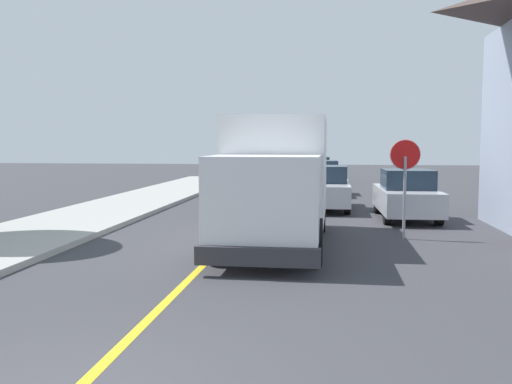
{
  "coord_description": "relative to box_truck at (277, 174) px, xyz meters",
  "views": [
    {
      "loc": [
        2.57,
        -5.21,
        2.58
      ],
      "look_at": [
        0.89,
        7.95,
        1.4
      ],
      "focal_mm": 39.51,
      "sensor_mm": 36.0,
      "label": 1
    }
  ],
  "objects": [
    {
      "name": "parked_car_far",
      "position": [
        0.59,
        20.57,
        -0.97
      ],
      "size": [
        1.89,
        4.44,
        1.67
      ],
      "color": "#4C564C",
      "rests_on": "ground"
    },
    {
      "name": "stop_sign",
      "position": [
        3.3,
        0.99,
        0.09
      ],
      "size": [
        0.8,
        0.1,
        2.65
      ],
      "color": "gray",
      "rests_on": "ground"
    },
    {
      "name": "centre_line_yellow",
      "position": [
        -1.3,
        0.97,
        -1.76
      ],
      "size": [
        0.16,
        56.0,
        0.01
      ],
      "primitive_type": "cube",
      "color": "gold",
      "rests_on": "ground"
    },
    {
      "name": "parked_car_furthest",
      "position": [
        0.31,
        26.37,
        -0.97
      ],
      "size": [
        1.93,
        4.45,
        1.67
      ],
      "color": "black",
      "rests_on": "ground"
    },
    {
      "name": "parked_van_across",
      "position": [
        3.9,
        5.03,
        -0.97
      ],
      "size": [
        1.89,
        4.43,
        1.67
      ],
      "color": "#B7B7BC",
      "rests_on": "ground"
    },
    {
      "name": "box_truck",
      "position": [
        0.0,
        0.0,
        0.0
      ],
      "size": [
        2.46,
        7.2,
        3.2
      ],
      "color": "white",
      "rests_on": "ground"
    },
    {
      "name": "parked_car_mid",
      "position": [
        0.95,
        13.79,
        -0.97
      ],
      "size": [
        1.95,
        4.46,
        1.67
      ],
      "color": "silver",
      "rests_on": "ground"
    },
    {
      "name": "parked_car_near",
      "position": [
        1.2,
        7.45,
        -0.97
      ],
      "size": [
        1.81,
        4.4,
        1.67
      ],
      "color": "#B7B7BC",
      "rests_on": "ground"
    }
  ]
}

